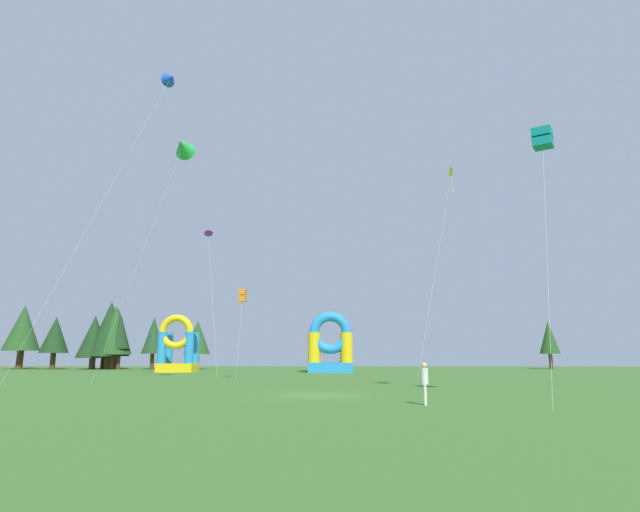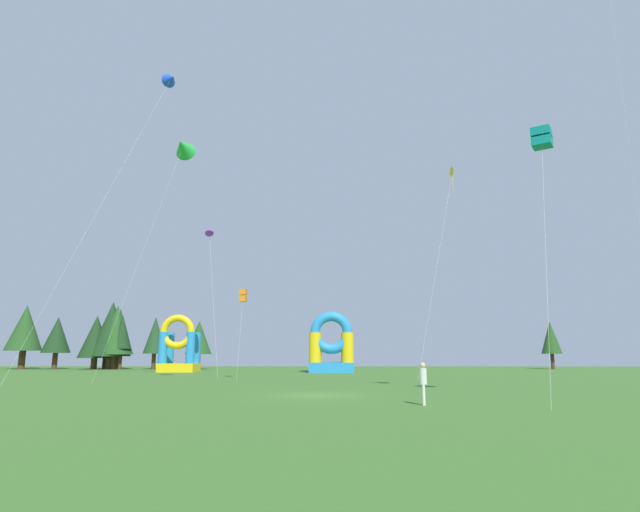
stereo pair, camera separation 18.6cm
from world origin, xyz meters
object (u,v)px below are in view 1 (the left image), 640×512
kite_teal_box (543,139)px  inflatable_orange_dome (178,350)px  kite_yellow_diamond (452,175)px  kite_orange_box (243,296)px  person_far_side (425,380)px  kite_green_delta (183,147)px  kite_purple_parafoil (208,233)px  inflatable_blue_arch (330,350)px  kite_blue_delta (170,79)px

kite_teal_box → inflatable_orange_dome: kite_teal_box is taller
kite_yellow_diamond → inflatable_orange_dome: kite_yellow_diamond is taller
kite_orange_box → inflatable_orange_dome: 20.56m
kite_orange_box → person_far_side: size_ratio=4.23×
kite_green_delta → kite_teal_box: (22.03, -13.06, -5.21)m
kite_orange_box → kite_purple_parafoil: 11.97m
kite_yellow_diamond → kite_green_delta: 28.13m
person_far_side → inflatable_blue_arch: inflatable_blue_arch is taller
kite_purple_parafoil → kite_teal_box: bearing=-50.1°
kite_green_delta → person_far_side: (15.53, -14.17, -16.89)m
kite_blue_delta → inflatable_blue_arch: (13.66, 20.93, -22.84)m
kite_yellow_diamond → kite_purple_parafoil: bearing=178.2°
kite_orange_box → inflatable_blue_arch: 18.97m
kite_yellow_diamond → kite_green_delta: kite_yellow_diamond is taller
kite_purple_parafoil → inflatable_orange_dome: bearing=120.1°
kite_green_delta → inflatable_blue_arch: 30.61m
kite_orange_box → inflatable_blue_arch: bearing=65.6°
kite_yellow_diamond → person_far_side: size_ratio=11.68×
kite_blue_delta → kite_purple_parafoil: 16.20m
kite_purple_parafoil → kite_teal_box: 36.57m
inflatable_orange_dome → kite_yellow_diamond: bearing=-18.0°
kite_green_delta → kite_teal_box: kite_green_delta is taller
kite_yellow_diamond → kite_purple_parafoil: size_ratio=1.42×
kite_blue_delta → inflatable_orange_dome: 31.51m
kite_blue_delta → kite_orange_box: bearing=34.6°
kite_yellow_diamond → kite_teal_box: (-2.13, -27.24, -7.78)m
kite_teal_box → inflatable_blue_arch: bearing=106.1°
kite_orange_box → kite_blue_delta: size_ratio=0.30×
kite_green_delta → kite_purple_parafoil: bearing=95.2°
kite_purple_parafoil → inflatable_orange_dome: kite_purple_parafoil is taller
kite_purple_parafoil → inflatable_orange_dome: size_ratio=2.24×
kite_orange_box → kite_blue_delta: bearing=-145.4°
kite_purple_parafoil → kite_teal_box: kite_purple_parafoil is taller
kite_teal_box → inflatable_blue_arch: (-10.66, 36.95, -10.19)m
kite_blue_delta → person_far_side: size_ratio=14.31×
inflatable_orange_dome → inflatable_blue_arch: bearing=-1.0°
kite_blue_delta → kite_teal_box: bearing=-33.4°
kite_blue_delta → inflatable_blue_arch: kite_blue_delta is taller
kite_purple_parafoil → inflatable_blue_arch: bearing=35.0°
kite_yellow_diamond → kite_blue_delta: (-26.45, -11.22, 4.87)m
kite_orange_box → kite_blue_delta: (-6.05, -4.17, 18.26)m
kite_teal_box → kite_yellow_diamond: bearing=85.5°
kite_orange_box → kite_blue_delta: 19.68m
inflatable_orange_dome → inflatable_blue_arch: 18.11m
kite_yellow_diamond → person_far_side: kite_yellow_diamond is taller
kite_green_delta → kite_teal_box: size_ratio=1.43×
kite_teal_box → person_far_side: bearing=-170.3°
kite_green_delta → inflatable_orange_dome: (-6.73, 24.20, -15.40)m
inflatable_orange_dome → kite_purple_parafoil: bearing=-59.9°
kite_orange_box → person_far_side: (11.77, -21.30, -6.07)m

